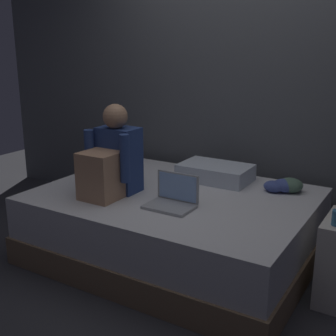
% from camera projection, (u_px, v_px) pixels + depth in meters
% --- Properties ---
extents(ground_plane, '(8.00, 8.00, 0.00)m').
position_uv_depth(ground_plane, '(177.00, 279.00, 3.06)').
color(ground_plane, '#2D2D33').
extents(wall_back, '(5.60, 0.10, 2.70)m').
position_uv_depth(wall_back, '(250.00, 72.00, 3.68)').
color(wall_back, '#4C4F54').
rests_on(wall_back, ground_plane).
extents(bed, '(2.00, 1.50, 0.51)m').
position_uv_depth(bed, '(174.00, 225.00, 3.34)').
color(bed, '#7A6047').
rests_on(bed, ground_plane).
extents(person_sitting, '(0.39, 0.44, 0.66)m').
position_uv_depth(person_sitting, '(112.00, 161.00, 3.19)').
color(person_sitting, navy).
rests_on(person_sitting, bed).
extents(laptop, '(0.32, 0.23, 0.22)m').
position_uv_depth(laptop, '(173.00, 199.00, 2.99)').
color(laptop, '#9EA0A5').
rests_on(laptop, bed).
extents(pillow, '(0.56, 0.36, 0.13)m').
position_uv_depth(pillow, '(215.00, 172.00, 3.56)').
color(pillow, silver).
rests_on(pillow, bed).
extents(clothes_pile, '(0.27, 0.22, 0.10)m').
position_uv_depth(clothes_pile, '(286.00, 185.00, 3.28)').
color(clothes_pile, '#4C6B56').
rests_on(clothes_pile, bed).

